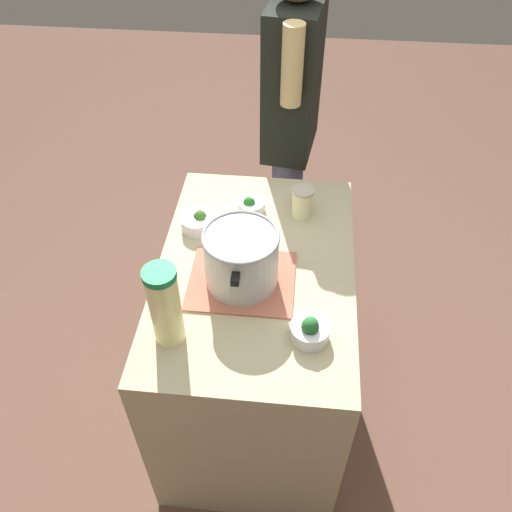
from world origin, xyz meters
TOP-DOWN VIEW (x-y plane):
  - ground_plane at (0.00, 0.00)m, footprint 8.00×8.00m
  - counter_slab at (0.00, 0.00)m, footprint 1.00×0.66m
  - dish_cloth at (-0.07, 0.04)m, footprint 0.29×0.34m
  - cooking_pot at (-0.07, 0.04)m, footprint 0.31×0.24m
  - lemonade_pitcher at (-0.31, 0.22)m, footprint 0.09×0.09m
  - mason_jar at (0.28, -0.14)m, footprint 0.08×0.08m
  - broccoli_bowl_front at (-0.27, -0.19)m, footprint 0.12×0.12m
  - broccoli_bowl_center at (0.29, 0.05)m, footprint 0.10×0.10m
  - broccoli_bowl_back at (0.17, 0.23)m, footprint 0.12×0.12m
  - person_cook at (0.82, -0.07)m, footprint 0.50×0.24m

SIDE VIEW (x-z plane):
  - ground_plane at x=0.00m, z-range 0.00..0.00m
  - counter_slab at x=0.00m, z-range 0.00..0.85m
  - dish_cloth at x=-0.07m, z-range 0.85..0.86m
  - broccoli_bowl_center at x=0.29m, z-range 0.85..0.91m
  - broccoli_bowl_back at x=0.17m, z-range 0.85..0.92m
  - broccoli_bowl_front at x=-0.27m, z-range 0.84..0.93m
  - person_cook at x=0.82m, z-range 0.09..1.71m
  - mason_jar at x=0.28m, z-range 0.85..0.97m
  - cooking_pot at x=-0.07m, z-range 0.87..1.06m
  - lemonade_pitcher at x=-0.31m, z-range 0.86..1.13m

